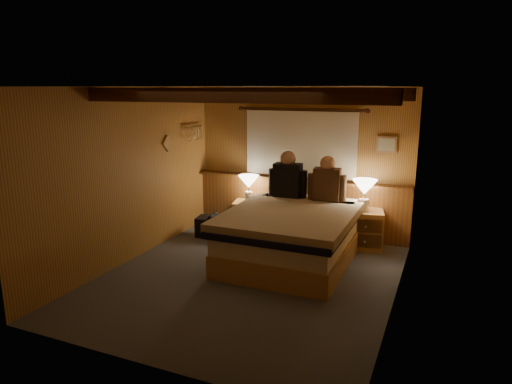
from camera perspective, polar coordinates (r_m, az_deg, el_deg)
The scene contains 19 objects.
floor at distance 5.99m, azimuth -0.86°, elevation -10.61°, with size 4.20×4.20×0.00m, color #4A4E58.
ceiling at distance 5.49m, azimuth -0.95°, elevation 13.03°, with size 4.20×4.20×0.00m, color tan.
wall_back at distance 7.55m, azimuth 5.65°, elevation 3.79°, with size 3.60×3.60×0.00m, color #B98E42.
wall_left at distance 6.55m, azimuth -15.44°, elevation 1.98°, with size 4.20×4.20×0.00m, color #B98E42.
wall_right at distance 5.16m, azimuth 17.64°, elevation -1.02°, with size 4.20×4.20×0.00m, color #B98E42.
wall_front at distance 3.86m, azimuth -13.82°, elevation -5.42°, with size 3.60×3.60×0.00m, color #B98E42.
wainscot at distance 7.63m, azimuth 5.39°, elevation -1.58°, with size 3.60×0.23×0.94m.
curtain_window at distance 7.44m, azimuth 5.54°, elevation 6.16°, with size 2.18×0.09×1.11m.
ceiling_beams at distance 5.63m, azimuth -0.30°, elevation 12.11°, with size 3.60×1.65×0.16m.
coat_rail at distance 7.72m, azimuth -7.85°, elevation 7.44°, with size 0.05×0.55×0.24m.
framed_print at distance 7.19m, azimuth 16.01°, elevation 5.72°, with size 0.30×0.04×0.25m.
bed at distance 6.40m, azimuth 4.45°, elevation -5.39°, with size 1.69×2.17×0.74m.
nightstand_left at distance 7.72m, azimuth -0.95°, elevation -3.08°, with size 0.55×0.52×0.52m.
nightstand_right at distance 7.15m, azimuth 13.43°, elevation -4.52°, with size 0.62×0.58×0.58m.
lamp_left at distance 7.57m, azimuth -0.93°, elevation 1.10°, with size 0.34×0.34×0.45m.
lamp_right at distance 6.96m, azimuth 13.41°, elevation 0.36°, with size 0.37×0.37×0.48m.
person_left at distance 7.06m, azimuth 3.99°, elevation 1.78°, with size 0.61×0.26×0.75m.
person_right at distance 6.89m, azimuth 8.86°, elevation 1.22°, with size 0.58×0.26×0.70m.
duffel_bag at distance 7.52m, azimuth -5.35°, elevation -4.31°, with size 0.58×0.40×0.39m.
Camera 1 is at (2.25, -5.01, 2.39)m, focal length 32.00 mm.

